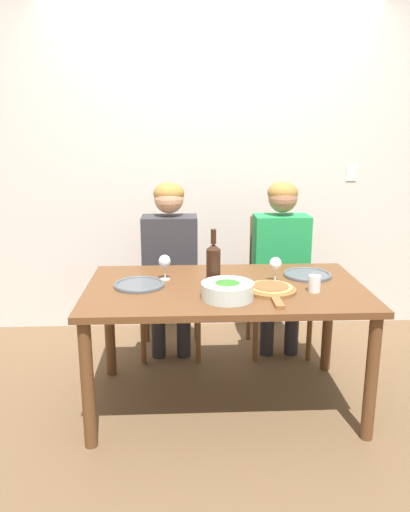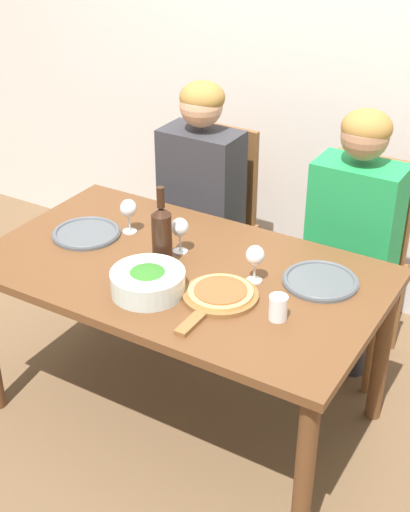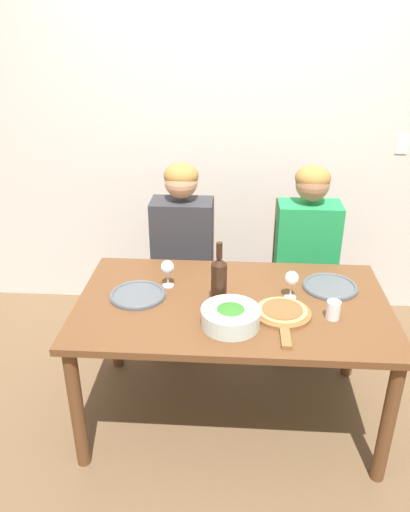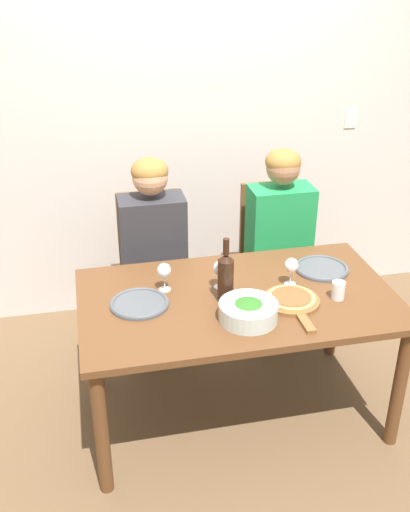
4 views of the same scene
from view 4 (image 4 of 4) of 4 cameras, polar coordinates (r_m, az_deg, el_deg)
name	(u,v)px [view 4 (image 4 of 4)]	position (r m, az deg, el deg)	size (l,w,h in m)	color
ground_plane	(234,410)	(3.41, 2.83, -14.43)	(40.00, 40.00, 0.00)	brown
back_wall	(189,111)	(3.89, -1.58, 13.60)	(10.00, 0.06, 2.70)	silver
dining_table	(237,311)	(3.02, 3.10, -5.29)	(1.57, 0.91, 0.73)	brown
chair_left	(152,266)	(3.71, -5.05, -0.94)	(0.42, 0.42, 0.97)	brown
chair_right	(273,254)	(3.86, 6.46, 0.21)	(0.42, 0.42, 0.97)	brown
person_woman	(153,240)	(3.50, -4.95, 1.50)	(0.47, 0.51, 1.24)	#28282D
person_man	(280,229)	(3.67, 7.20, 2.61)	(0.47, 0.51, 1.24)	#28282D
wine_bottle	(226,276)	(2.88, 1.98, -1.95)	(0.08, 0.08, 0.33)	black
broccoli_bowl	(248,311)	(2.78, 4.14, -5.27)	(0.28, 0.28, 0.09)	silver
dinner_plate_left	(139,303)	(2.92, -6.26, -4.50)	(0.29, 0.29, 0.02)	#4C5156
dinner_plate_right	(322,268)	(3.27, 11.04, -1.13)	(0.29, 0.29, 0.02)	#4C5156
pizza_on_board	(292,300)	(2.94, 8.26, -4.20)	(0.28, 0.42, 0.04)	brown
wine_glass_left	(164,272)	(2.98, -3.91, -1.52)	(0.07, 0.07, 0.15)	silver
wine_glass_right	(291,267)	(3.05, 8.22, -1.01)	(0.07, 0.07, 0.15)	silver
wine_glass_centre	(220,270)	(3.00, 1.44, -1.30)	(0.07, 0.07, 0.15)	silver
water_tumbler	(338,290)	(3.00, 12.57, -3.20)	(0.07, 0.07, 0.09)	silver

